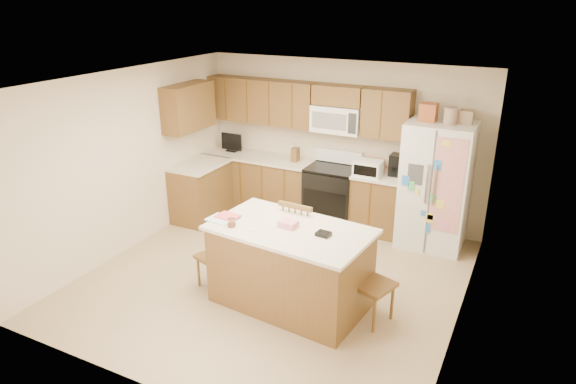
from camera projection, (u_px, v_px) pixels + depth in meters
The scene contains 9 objects.
ground at pixel (274, 278), 6.58m from camera, with size 4.50×4.50×0.00m, color #977B54.
room_shell at pixel (273, 171), 6.06m from camera, with size 4.60×4.60×2.52m.
cabinetry at pixel (272, 161), 8.16m from camera, with size 3.36×1.56×2.15m.
stove at pixel (332, 194), 8.03m from camera, with size 0.76×0.65×1.13m.
refrigerator at pixel (436, 184), 7.16m from camera, with size 0.90×0.79×2.04m.
island at pixel (290, 266), 5.87m from camera, with size 1.91×1.21×1.06m.
windsor_chair_left at pixel (216, 256), 6.24m from camera, with size 0.47×0.48×0.89m.
windsor_chair_back at pixel (301, 243), 6.38m from camera, with size 0.50×0.48×1.09m.
windsor_chair_right at pixel (371, 283), 5.58m from camera, with size 0.51×0.52×0.97m.
Camera 1 is at (2.72, -5.06, 3.40)m, focal length 32.00 mm.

